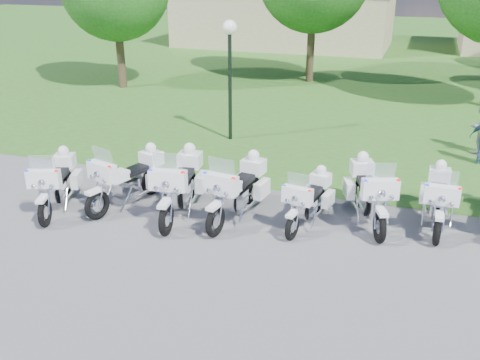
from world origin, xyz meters
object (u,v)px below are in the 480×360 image
(motorcycle_1, at_px, (129,177))
(motorcycle_4, at_px, (309,199))
(motorcycle_5, at_px, (369,191))
(motorcycle_6, at_px, (439,197))
(motorcycle_3, at_px, (238,188))
(bystander_b, at_px, (480,126))
(motorcycle_2, at_px, (180,184))
(lamp_post, at_px, (230,50))
(motorcycle_0, at_px, (57,182))

(motorcycle_1, xyz_separation_m, motorcycle_4, (4.30, 0.38, -0.09))
(motorcycle_5, relative_size, motorcycle_6, 1.03)
(motorcycle_3, height_order, bystander_b, motorcycle_3)
(motorcycle_2, xyz_separation_m, bystander_b, (6.81, 6.79, 0.10))
(motorcycle_1, bearing_deg, motorcycle_3, -159.77)
(motorcycle_4, relative_size, motorcycle_5, 0.88)
(lamp_post, bearing_deg, motorcycle_2, -81.82)
(motorcycle_4, xyz_separation_m, motorcycle_6, (2.72, 0.86, 0.06))
(motorcycle_1, bearing_deg, motorcycle_0, 42.70)
(motorcycle_6, relative_size, bystander_b, 1.38)
(motorcycle_0, distance_m, motorcycle_6, 8.76)
(bystander_b, bearing_deg, motorcycle_5, 16.20)
(motorcycle_1, distance_m, motorcycle_2, 1.38)
(motorcycle_0, relative_size, motorcycle_6, 0.98)
(motorcycle_1, height_order, motorcycle_5, motorcycle_5)
(motorcycle_3, bearing_deg, motorcycle_1, 11.91)
(motorcycle_2, xyz_separation_m, lamp_post, (-0.81, 5.61, 2.16))
(motorcycle_0, xyz_separation_m, motorcycle_1, (1.52, 0.74, 0.03))
(motorcycle_2, distance_m, bystander_b, 9.62)
(motorcycle_0, bearing_deg, motorcycle_4, 171.63)
(motorcycle_2, relative_size, motorcycle_5, 1.10)
(lamp_post, height_order, bystander_b, lamp_post)
(motorcycle_5, bearing_deg, bystander_b, -134.69)
(motorcycle_0, relative_size, bystander_b, 1.35)
(motorcycle_3, height_order, motorcycle_6, motorcycle_3)
(lamp_post, bearing_deg, motorcycle_3, -68.39)
(motorcycle_4, bearing_deg, motorcycle_0, 21.24)
(motorcycle_5, distance_m, bystander_b, 6.34)
(motorcycle_1, distance_m, motorcycle_5, 5.61)
(motorcycle_6, xyz_separation_m, lamp_post, (-6.44, 4.30, 2.25))
(motorcycle_2, xyz_separation_m, motorcycle_6, (5.64, 1.31, -0.09))
(motorcycle_0, relative_size, motorcycle_1, 0.95)
(motorcycle_1, xyz_separation_m, motorcycle_2, (1.38, -0.07, 0.05))
(bystander_b, bearing_deg, motorcycle_3, 1.08)
(lamp_post, bearing_deg, bystander_b, 8.85)
(motorcycle_2, xyz_separation_m, motorcycle_3, (1.32, 0.23, -0.03))
(motorcycle_1, xyz_separation_m, motorcycle_5, (5.53, 0.97, 0.01))
(motorcycle_3, relative_size, motorcycle_5, 1.05)
(motorcycle_5, xyz_separation_m, motorcycle_6, (1.48, 0.27, -0.05))
(motorcycle_4, height_order, lamp_post, lamp_post)
(motorcycle_2, relative_size, motorcycle_6, 1.13)
(motorcycle_4, relative_size, motorcycle_6, 0.91)
(motorcycle_2, bearing_deg, lamp_post, -89.66)
(motorcycle_1, relative_size, motorcycle_5, 1.00)
(motorcycle_3, xyz_separation_m, motorcycle_5, (2.83, 0.81, -0.01))
(bystander_b, bearing_deg, motorcycle_0, -11.48)
(motorcycle_4, bearing_deg, motorcycle_6, -152.00)
(lamp_post, bearing_deg, motorcycle_1, -95.89)
(motorcycle_6, bearing_deg, motorcycle_4, 16.79)
(bystander_b, bearing_deg, motorcycle_2, -4.10)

